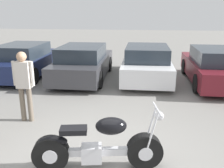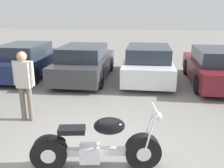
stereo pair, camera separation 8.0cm
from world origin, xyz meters
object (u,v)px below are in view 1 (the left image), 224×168
object	(u,v)px
parked_car_white	(147,63)
parked_car_maroon	(215,67)
parked_car_dark_grey	(83,63)
person_standing	(24,81)
parked_car_navy	(25,61)
motorcycle	(97,146)

from	to	relation	value
parked_car_white	parked_car_maroon	size ratio (longest dim) A/B	1.00
parked_car_dark_grey	parked_car_white	world-z (taller)	same
parked_car_white	person_standing	xyz separation A→B (m)	(-2.93, -4.21, 0.39)
parked_car_white	parked_car_maroon	bearing A→B (deg)	-7.98
parked_car_maroon	parked_car_navy	bearing A→B (deg)	177.78
person_standing	parked_car_dark_grey	bearing A→B (deg)	83.14
parked_car_dark_grey	parked_car_maroon	size ratio (longest dim) A/B	1.00
motorcycle	parked_car_dark_grey	world-z (taller)	parked_car_dark_grey
parked_car_maroon	parked_car_white	bearing A→B (deg)	172.02
motorcycle	parked_car_white	size ratio (longest dim) A/B	0.53
parked_car_navy	parked_car_dark_grey	size ratio (longest dim) A/B	1.00
parked_car_navy	parked_car_white	xyz separation A→B (m)	(4.90, 0.06, 0.00)
parked_car_navy	parked_car_maroon	size ratio (longest dim) A/B	1.00
parked_car_navy	person_standing	world-z (taller)	person_standing
motorcycle	person_standing	distance (m)	2.72
parked_car_maroon	parked_car_dark_grey	bearing A→B (deg)	178.60
motorcycle	parked_car_navy	world-z (taller)	parked_car_navy
motorcycle	person_standing	xyz separation A→B (m)	(-2.04, 1.69, 0.60)
parked_car_white	person_standing	world-z (taller)	person_standing
motorcycle	parked_car_maroon	world-z (taller)	parked_car_maroon
parked_car_navy	parked_car_dark_grey	distance (m)	2.46
parked_car_navy	person_standing	bearing A→B (deg)	-64.63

